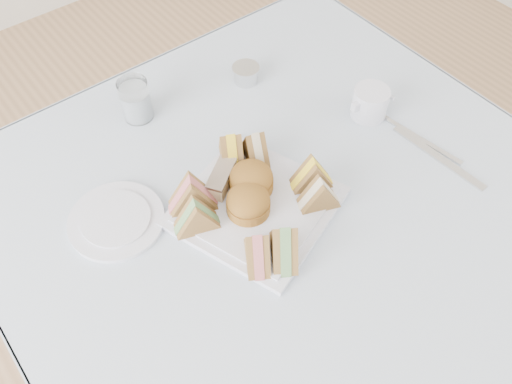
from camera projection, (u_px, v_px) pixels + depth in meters
floor at (278, 356)px, 1.58m from camera, size 4.00×4.00×0.00m
table at (282, 298)px, 1.28m from camera, size 0.90×0.90×0.74m
tablecloth at (290, 206)px, 0.99m from camera, size 1.02×1.02×0.01m
serving_plate at (256, 207)px, 0.97m from camera, size 0.32×0.32×0.01m
sandwich_fl_a at (257, 247)px, 0.87m from camera, size 0.07×0.09×0.07m
sandwich_fl_b at (284, 241)px, 0.88m from camera, size 0.08×0.09×0.08m
sandwich_fr_a at (312, 173)px, 0.97m from camera, size 0.09×0.07×0.07m
sandwich_fr_b at (320, 193)px, 0.94m from camera, size 0.08×0.06×0.07m
sandwich_bl_a at (196, 215)px, 0.91m from camera, size 0.09×0.06×0.07m
sandwich_bl_b at (192, 193)px, 0.94m from camera, size 0.10×0.07×0.08m
sandwich_br_a at (255, 146)px, 1.01m from camera, size 0.06×0.08×0.07m
sandwich_br_b at (231, 149)px, 1.00m from camera, size 0.08×0.09×0.08m
scone_left at (248, 202)px, 0.94m from camera, size 0.11×0.11×0.05m
scone_right at (251, 179)px, 0.97m from camera, size 0.11×0.11×0.05m
pastry_slice at (222, 179)px, 0.98m from camera, size 0.08×0.07×0.04m
side_plate at (116, 220)px, 0.96m from camera, size 0.22×0.22×0.01m
water_glass at (135, 100)px, 1.09m from camera, size 0.07×0.07×0.09m
tea_strainer at (246, 75)px, 1.18m from camera, size 0.07×0.07×0.03m
knife at (438, 157)px, 1.05m from camera, size 0.03×0.21×0.00m
fork at (423, 141)px, 1.08m from camera, size 0.03×0.17×0.00m
creamer_jug at (370, 103)px, 1.10m from camera, size 0.08×0.08×0.06m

